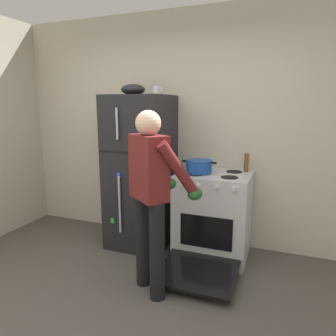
% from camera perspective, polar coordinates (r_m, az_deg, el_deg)
% --- Properties ---
extents(kitchen_wall_back, '(6.00, 0.10, 2.70)m').
position_cam_1_polar(kitchen_wall_back, '(3.74, 2.90, 7.12)').
color(kitchen_wall_back, beige).
rests_on(kitchen_wall_back, ground).
extents(refrigerator, '(0.68, 0.72, 1.75)m').
position_cam_1_polar(refrigerator, '(3.61, -5.01, -0.73)').
color(refrigerator, black).
rests_on(refrigerator, ground).
extents(stove_range, '(0.76, 1.23, 0.93)m').
position_cam_1_polar(stove_range, '(3.43, 8.30, -8.77)').
color(stove_range, silver).
rests_on(stove_range, ground).
extents(person_cook, '(0.64, 0.66, 1.60)m').
position_cam_1_polar(person_cook, '(2.62, -2.92, -3.68)').
color(person_cook, black).
rests_on(person_cook, ground).
extents(red_pot, '(0.37, 0.27, 0.13)m').
position_cam_1_polar(red_pot, '(3.29, 5.73, 0.32)').
color(red_pot, '#19479E').
rests_on(red_pot, stove_range).
extents(coffee_mug, '(0.11, 0.08, 0.10)m').
position_cam_1_polar(coffee_mug, '(3.50, -2.14, 14.10)').
color(coffee_mug, silver).
rests_on(coffee_mug, refrigerator).
extents(pepper_mill, '(0.05, 0.05, 0.19)m').
position_cam_1_polar(pepper_mill, '(3.44, 14.27, 1.00)').
color(pepper_mill, brown).
rests_on(pepper_mill, stove_range).
extents(mixing_bowl, '(0.27, 0.27, 0.12)m').
position_cam_1_polar(mixing_bowl, '(3.57, -6.47, 14.19)').
color(mixing_bowl, black).
rests_on(mixing_bowl, refrigerator).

